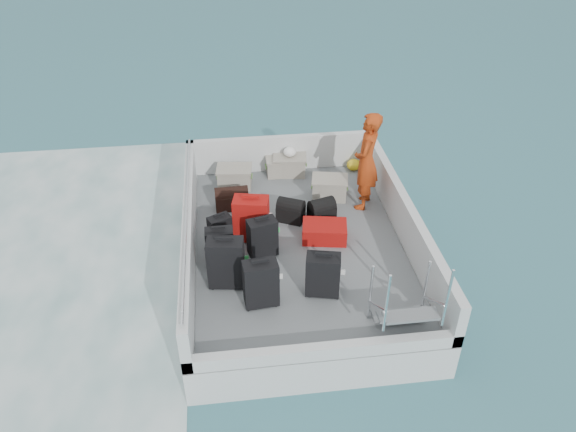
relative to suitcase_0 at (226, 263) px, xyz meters
name	(u,v)px	position (x,y,z in m)	size (l,w,h in m)	color
ground	(298,271)	(1.18, 0.89, -1.02)	(160.00, 160.00, 0.00)	#194A59
wake_foam	(2,295)	(-3.62, 0.89, -1.02)	(10.00, 10.00, 0.00)	white
ferry_hull	(298,257)	(1.18, 0.89, -0.72)	(3.60, 5.00, 0.60)	silver
deck	(298,242)	(1.18, 0.89, -0.41)	(3.30, 4.70, 0.02)	slate
deck_fittings	(323,234)	(1.53, 0.57, -0.03)	(3.60, 5.00, 0.90)	silver
suitcase_0	(226,263)	(0.00, 0.00, 0.00)	(0.52, 0.29, 0.80)	black
suitcase_1	(220,247)	(-0.08, 0.50, -0.08)	(0.42, 0.24, 0.63)	black
suitcase_2	(220,231)	(-0.07, 1.00, -0.14)	(0.36, 0.21, 0.52)	black
suitcase_3	(261,284)	(0.46, -0.47, -0.04)	(0.48, 0.28, 0.72)	black
suitcase_4	(262,238)	(0.58, 0.64, -0.07)	(0.44, 0.26, 0.65)	black
suitcase_5	(251,219)	(0.44, 1.09, -0.02)	(0.56, 0.33, 0.76)	#9A0D0B
suitcase_6	(323,275)	(1.35, -0.36, -0.07)	(0.48, 0.29, 0.67)	black
suitcase_8	(325,232)	(1.62, 0.93, -0.26)	(0.47, 0.71, 0.28)	#9A0D0B
duffel_0	(232,200)	(0.16, 2.04, -0.24)	(0.58, 0.30, 0.32)	black
duffel_1	(291,212)	(1.14, 1.54, -0.24)	(0.45, 0.30, 0.32)	black
duffel_2	(322,212)	(1.66, 1.47, -0.24)	(0.43, 0.30, 0.32)	black
crate_0	(235,178)	(0.24, 2.76, -0.22)	(0.61, 0.42, 0.37)	gray
crate_1	(281,167)	(1.15, 3.09, -0.24)	(0.54, 0.37, 0.33)	gray
crate_2	(290,166)	(1.32, 3.09, -0.22)	(0.60, 0.41, 0.36)	gray
crate_3	(329,188)	(1.93, 2.17, -0.22)	(0.60, 0.42, 0.36)	gray
yellow_bag	(354,165)	(2.59, 3.09, -0.29)	(0.28, 0.26, 0.22)	gold
white_bag	(290,153)	(1.32, 3.09, 0.05)	(0.24, 0.24, 0.18)	white
passenger	(366,161)	(2.48, 1.85, 0.48)	(0.65, 0.42, 1.77)	#EC4B16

